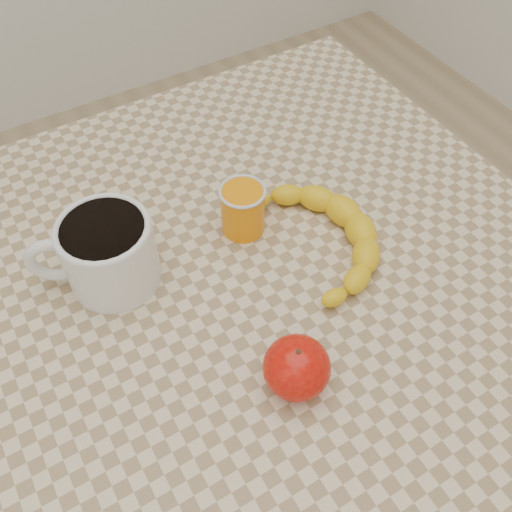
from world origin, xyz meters
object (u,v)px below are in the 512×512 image
orange_juice_glass (243,209)px  coffee_mug (106,251)px  table (256,303)px  apple (297,367)px  banana (322,236)px

orange_juice_glass → coffee_mug: bearing=176.6°
table → apple: 0.21m
orange_juice_glass → apple: size_ratio=0.83×
table → banana: (0.09, -0.01, 0.11)m
table → coffee_mug: (-0.16, 0.08, 0.14)m
apple → banana: (0.14, 0.15, -0.01)m
coffee_mug → banana: (0.25, -0.09, -0.03)m
table → apple: (-0.05, -0.16, 0.12)m
table → banana: 0.14m
coffee_mug → apple: 0.26m
orange_juice_glass → apple: orange_juice_glass is taller
table → orange_juice_glass: size_ratio=11.21×
coffee_mug → apple: size_ratio=1.97×
table → orange_juice_glass: 0.14m
table → banana: banana is taller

